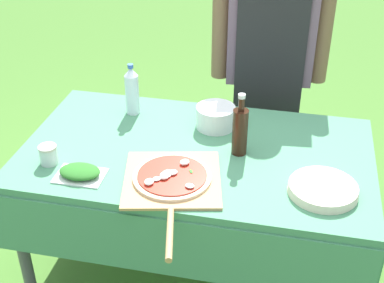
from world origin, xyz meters
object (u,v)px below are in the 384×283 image
Objects in this scene: oil_bottle at (240,130)px; prep_table at (196,168)px; pizza_on_peel at (172,180)px; herb_container at (80,172)px; water_bottle at (132,90)px; sauce_jar at (49,156)px; plate_stack at (323,189)px; mixing_tub at (216,117)px; person_cook at (270,53)px.

prep_table is at bearing -174.49° from oil_bottle.
herb_container is at bearing 173.31° from pizza_on_peel.
oil_bottle is 1.11× the size of water_bottle.
sauce_jar reaches higher than herb_container.
plate_stack is at bearing 5.75° from herb_container.
oil_bottle reaches higher than mixing_tub.
plate_stack reaches higher than prep_table.
person_cook is at bearing 61.34° from pizza_on_peel.
water_bottle is 0.56m from herb_container.
herb_container is (-0.37, -0.04, 0.01)m from pizza_on_peel.
sauce_jar is (-0.75, -0.24, -0.07)m from oil_bottle.
pizza_on_peel is 3.71× the size of mixing_tub.
person_cook is 0.76m from water_bottle.
mixing_tub is (-0.14, 0.20, -0.06)m from oil_bottle.
person_cook is 2.42× the size of pizza_on_peel.
person_cook reaches higher than prep_table.
person_cook reaches higher than oil_bottle.
herb_container is 1.10× the size of mixing_tub.
pizza_on_peel reaches higher than prep_table.
person_cook is 1.25m from sauce_jar.
mixing_tub is at bearing 124.75° from oil_bottle.
plate_stack is 1.11m from sauce_jar.
herb_container reaches higher than plate_stack.
oil_bottle is at bearing -55.25° from mixing_tub.
water_bottle is (-0.32, 0.51, 0.10)m from pizza_on_peel.
prep_table is 2.28× the size of pizza_on_peel.
plate_stack is at bearing -26.97° from water_bottle.
water_bottle is at bearing 173.07° from mixing_tub.
plate_stack is at bearing -39.88° from mixing_tub.
sauce_jar is at bearing -178.36° from plate_stack.
prep_table is 0.50m from water_bottle.
person_cook is 0.55m from mixing_tub.
prep_table is at bearing 21.44° from sauce_jar.
oil_bottle reaches higher than herb_container.
mixing_tub is 2.20× the size of sauce_jar.
prep_table is 0.27m from oil_bottle.
water_bottle is (-0.60, -0.45, -0.06)m from person_cook.
sauce_jar is at bearing -162.18° from oil_bottle.
prep_table is at bearing -35.80° from water_bottle.
oil_bottle is at bearing 5.51° from prep_table.
oil_bottle is 1.04× the size of plate_stack.
water_bottle is 3.09× the size of sauce_jar.
person_cook is at bearing 57.16° from herb_container.
pizza_on_peel is (-0.28, -0.97, -0.16)m from person_cook.
pizza_on_peel is 8.18× the size of sauce_jar.
sauce_jar is (-0.62, -0.44, -0.02)m from mixing_tub.
plate_stack is at bearing -6.72° from pizza_on_peel.
water_bottle is at bearing 85.14° from herb_container.
prep_table is at bearing 65.90° from person_cook.
oil_bottle is (-0.06, -0.70, -0.06)m from person_cook.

